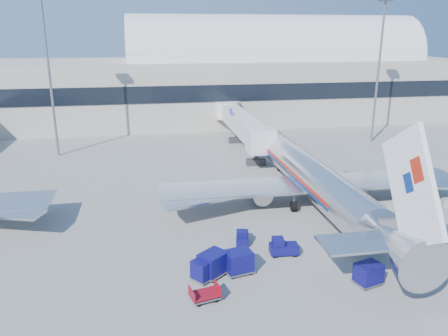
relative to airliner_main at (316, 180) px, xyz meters
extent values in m
plane|color=gray|center=(-10.00, -4.51, -2.93)|extent=(260.00, 260.00, 0.00)
cube|color=#B2AA9E|center=(-35.00, 51.49, 3.07)|extent=(170.00, 28.00, 12.00)
cube|color=black|center=(-35.00, 37.54, 4.07)|extent=(170.00, 0.40, 3.00)
cylinder|color=silver|center=(10.00, 51.49, 9.07)|extent=(60.00, 18.00, 18.00)
cylinder|color=silver|center=(0.00, 1.49, -0.03)|extent=(3.80, 28.00, 3.80)
sphere|color=silver|center=(0.00, 15.49, -0.03)|extent=(3.72, 3.72, 3.72)
cone|color=silver|center=(0.00, -15.51, 0.37)|extent=(3.80, 6.00, 3.80)
cube|color=#B51F0D|center=(0.00, 2.49, 0.22)|extent=(3.85, 20.16, 0.32)
cube|color=navy|center=(0.00, 2.49, -0.15)|extent=(3.85, 20.16, 0.32)
cube|color=white|center=(0.00, -16.01, 4.77)|extent=(0.35, 7.79, 8.74)
cube|color=silver|center=(0.00, -15.01, 0.57)|extent=(11.00, 3.00, 0.18)
cube|color=silver|center=(0.00, 0.49, -0.63)|extent=(32.00, 5.00, 0.28)
cylinder|color=#B7B7BC|center=(-5.50, 1.99, -1.58)|extent=(2.10, 3.80, 2.10)
cylinder|color=#B7B7BC|center=(5.50, 1.99, -1.58)|extent=(2.10, 3.80, 2.10)
cylinder|color=black|center=(0.00, 12.49, -2.48)|extent=(0.40, 0.90, 0.90)
cube|color=silver|center=(-2.40, 25.49, 1.07)|extent=(2.70, 24.00, 2.70)
cube|color=silver|center=(-2.40, 13.29, 1.07)|extent=(3.40, 3.20, 3.20)
cylinder|color=silver|center=(-2.40, 36.99, 1.07)|extent=(4.40, 4.40, 3.00)
cube|color=#2D2D30|center=(-2.40, 15.49, -1.13)|extent=(0.50, 0.50, 3.00)
cube|color=#2D2D30|center=(-2.40, 15.49, -2.48)|extent=(2.60, 1.00, 0.90)
cube|color=#2D2D30|center=(-2.40, 28.49, -1.13)|extent=(0.50, 0.50, 3.00)
cube|color=#2D2D30|center=(-2.40, 28.49, -2.48)|extent=(2.60, 1.00, 0.90)
cube|color=#1C2C9A|center=(-4.00, 25.49, 2.87)|extent=(0.12, 1.40, 0.90)
cylinder|color=slate|center=(-30.00, 25.49, 8.07)|extent=(0.36, 0.36, 22.00)
cylinder|color=slate|center=(20.00, 25.49, 8.07)|extent=(0.36, 0.36, 22.00)
cube|color=#9E9E96|center=(8.00, -2.51, -2.48)|extent=(3.00, 0.55, 0.90)
cube|color=#9E9E96|center=(11.30, -2.51, -2.48)|extent=(3.00, 0.55, 0.90)
cube|color=#0C0A51|center=(-6.34, -9.53, -2.37)|extent=(2.40, 1.34, 0.75)
cube|color=#0C0A51|center=(-6.84, -9.49, -1.77)|extent=(0.98, 1.07, 0.70)
cylinder|color=black|center=(-5.51, -9.15, -2.65)|extent=(0.58, 0.27, 0.56)
cube|color=#0C0A51|center=(1.77, -6.91, -2.32)|extent=(2.81, 2.43, 0.82)
cube|color=#0C0A51|center=(1.31, -6.61, -1.66)|extent=(1.43, 1.46, 0.77)
cylinder|color=black|center=(2.78, -6.97, -2.62)|extent=(0.65, 0.54, 0.62)
cube|color=#0C0A51|center=(-9.23, -6.85, -2.43)|extent=(1.46, 2.24, 0.67)
cube|color=#0C0A51|center=(-9.33, -7.29, -1.89)|extent=(1.05, 0.99, 0.63)
cylinder|color=black|center=(-9.47, -6.06, -2.68)|extent=(0.30, 0.53, 0.50)
cube|color=#0C0A51|center=(-10.56, -11.67, -1.91)|extent=(2.22, 1.89, 1.55)
cube|color=slate|center=(-10.56, -11.67, -2.69)|extent=(2.33, 1.97, 0.11)
cylinder|color=black|center=(-9.96, -10.93, -2.71)|extent=(0.46, 0.26, 0.43)
cube|color=#0C0A51|center=(-12.52, -11.66, -1.88)|extent=(2.50, 2.44, 1.59)
cube|color=slate|center=(-12.52, -11.66, -2.69)|extent=(2.62, 2.55, 0.11)
cylinder|color=black|center=(-12.31, -10.70, -2.71)|extent=(0.45, 0.41, 0.44)
cube|color=#0C0A51|center=(-13.21, -12.08, -2.02)|extent=(2.18, 2.12, 1.39)
cube|color=slate|center=(-13.21, -12.08, -2.72)|extent=(2.29, 2.22, 0.10)
cylinder|color=black|center=(-13.01, -11.25, -2.74)|extent=(0.40, 0.36, 0.38)
cube|color=#0C0A51|center=(-1.73, -14.85, -2.00)|extent=(2.07, 1.81, 1.42)
cube|color=slate|center=(-1.73, -14.85, -2.71)|extent=(2.18, 1.88, 0.10)
cylinder|color=black|center=(-1.22, -14.14, -2.73)|extent=(0.42, 0.26, 0.39)
cube|color=slate|center=(-13.55, -14.75, -2.61)|extent=(2.21, 1.75, 0.11)
cube|color=maroon|center=(-13.55, -14.75, -2.44)|extent=(2.22, 1.79, 0.07)
cylinder|color=black|center=(-13.05, -14.13, -2.75)|extent=(0.38, 0.22, 0.36)
camera|label=1|loc=(-16.78, -40.21, 14.45)|focal=35.00mm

